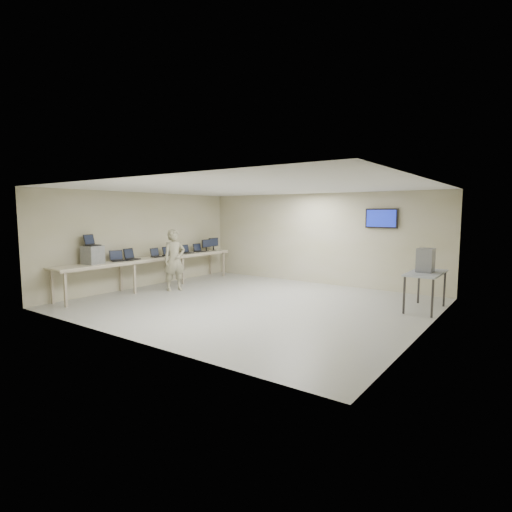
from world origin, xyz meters
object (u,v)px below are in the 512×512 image
Objects in this scene: equipment_box at (93,255)px; soldier at (175,260)px; workbench at (153,260)px; side_table at (426,275)px.

soldier is (0.91, 1.96, -0.26)m from equipment_box.
side_table is (7.19, 1.78, -0.03)m from workbench.
equipment_box reaches higher than workbench.
equipment_box is 0.27× the size of soldier.
soldier is 1.19× the size of side_table.
soldier is at bearing -164.81° from side_table.
soldier is at bearing 54.67° from equipment_box.
soldier reaches higher than side_table.
soldier reaches higher than equipment_box.
workbench is at bearing 115.65° from soldier.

